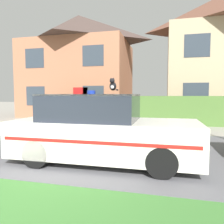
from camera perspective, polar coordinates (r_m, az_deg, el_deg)
ground_plane at (r=4.11m, az=-26.78°, el=-19.25°), size 80.00×80.00×0.00m
road_strip at (r=6.98m, az=-7.64°, el=-8.93°), size 28.00×5.67×0.01m
garden_hedge at (r=12.24m, az=7.18°, el=0.53°), size 11.02×0.50×1.56m
police_car at (r=5.25m, az=-2.88°, el=-4.76°), size 4.37×1.74×1.71m
cat at (r=5.27m, az=0.23°, el=6.97°), size 0.19×0.35×0.30m
house_left at (r=17.41m, az=-8.65°, el=11.99°), size 7.92×5.69×7.65m
house_right at (r=16.62m, az=26.79°, el=12.82°), size 7.28×5.54×8.17m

